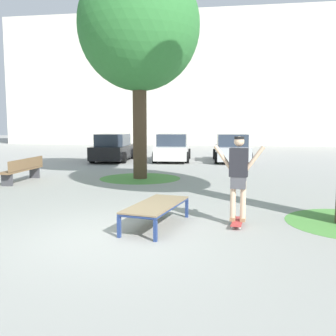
{
  "coord_description": "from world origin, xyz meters",
  "views": [
    {
      "loc": [
        1.96,
        -6.43,
        2.02
      ],
      "look_at": [
        0.58,
        2.3,
        1.0
      ],
      "focal_mm": 40.55,
      "sensor_mm": 36.0,
      "label": 1
    }
  ],
  "objects_px": {
    "skate_box": "(156,206)",
    "car_black": "(113,148)",
    "car_white": "(173,148)",
    "tree_mid_back": "(139,27)",
    "car_silver": "(232,149)",
    "park_bench": "(23,169)",
    "skateboard": "(237,222)",
    "skater": "(239,173)"
  },
  "relations": [
    {
      "from": "tree_mid_back",
      "to": "car_white",
      "type": "height_order",
      "value": "tree_mid_back"
    },
    {
      "from": "skater",
      "to": "car_white",
      "type": "xyz_separation_m",
      "value": [
        -3.25,
        13.31,
        -0.38
      ]
    },
    {
      "from": "tree_mid_back",
      "to": "park_bench",
      "type": "bearing_deg",
      "value": -159.12
    },
    {
      "from": "car_black",
      "to": "car_white",
      "type": "height_order",
      "value": "same"
    },
    {
      "from": "park_bench",
      "to": "tree_mid_back",
      "type": "bearing_deg",
      "value": 20.88
    },
    {
      "from": "skater",
      "to": "car_black",
      "type": "relative_size",
      "value": 0.4
    },
    {
      "from": "skate_box",
      "to": "car_white",
      "type": "bearing_deg",
      "value": 96.93
    },
    {
      "from": "skate_box",
      "to": "car_white",
      "type": "height_order",
      "value": "car_white"
    },
    {
      "from": "car_black",
      "to": "car_silver",
      "type": "relative_size",
      "value": 1.0
    },
    {
      "from": "skateboard",
      "to": "car_white",
      "type": "height_order",
      "value": "car_white"
    },
    {
      "from": "car_black",
      "to": "skateboard",
      "type": "bearing_deg",
      "value": -63.05
    },
    {
      "from": "skate_box",
      "to": "car_black",
      "type": "bearing_deg",
      "value": 110.52
    },
    {
      "from": "skate_box",
      "to": "park_bench",
      "type": "height_order",
      "value": "park_bench"
    },
    {
      "from": "car_silver",
      "to": "tree_mid_back",
      "type": "bearing_deg",
      "value": -115.68
    },
    {
      "from": "skateboard",
      "to": "car_black",
      "type": "relative_size",
      "value": 0.19
    },
    {
      "from": "skater",
      "to": "tree_mid_back",
      "type": "bearing_deg",
      "value": 118.92
    },
    {
      "from": "skate_box",
      "to": "car_black",
      "type": "distance_m",
      "value": 13.98
    },
    {
      "from": "skate_box",
      "to": "car_silver",
      "type": "height_order",
      "value": "car_silver"
    },
    {
      "from": "skateboard",
      "to": "tree_mid_back",
      "type": "xyz_separation_m",
      "value": [
        -3.46,
        6.26,
        5.43
      ]
    },
    {
      "from": "tree_mid_back",
      "to": "park_bench",
      "type": "distance_m",
      "value": 6.55
    },
    {
      "from": "car_black",
      "to": "park_bench",
      "type": "xyz_separation_m",
      "value": [
        -0.85,
        -8.0,
        -0.24
      ]
    },
    {
      "from": "tree_mid_back",
      "to": "car_silver",
      "type": "xyz_separation_m",
      "value": [
        3.45,
        7.17,
        -4.81
      ]
    },
    {
      "from": "skater",
      "to": "car_silver",
      "type": "height_order",
      "value": "skater"
    },
    {
      "from": "car_white",
      "to": "park_bench",
      "type": "bearing_deg",
      "value": -115.65
    },
    {
      "from": "tree_mid_back",
      "to": "car_silver",
      "type": "bearing_deg",
      "value": 64.32
    },
    {
      "from": "skateboard",
      "to": "skater",
      "type": "bearing_deg",
      "value": 83.48
    },
    {
      "from": "car_black",
      "to": "car_silver",
      "type": "bearing_deg",
      "value": 5.78
    },
    {
      "from": "skate_box",
      "to": "skater",
      "type": "bearing_deg",
      "value": 11.1
    },
    {
      "from": "skateboard",
      "to": "car_black",
      "type": "height_order",
      "value": "car_black"
    },
    {
      "from": "skateboard",
      "to": "car_black",
      "type": "xyz_separation_m",
      "value": [
        -6.5,
        12.78,
        0.61
      ]
    },
    {
      "from": "skate_box",
      "to": "car_white",
      "type": "xyz_separation_m",
      "value": [
        -1.66,
        13.62,
        0.28
      ]
    },
    {
      "from": "skater",
      "to": "tree_mid_back",
      "type": "xyz_separation_m",
      "value": [
        -3.46,
        6.26,
        4.43
      ]
    },
    {
      "from": "skate_box",
      "to": "skater",
      "type": "distance_m",
      "value": 1.76
    },
    {
      "from": "car_white",
      "to": "park_bench",
      "type": "height_order",
      "value": "car_white"
    },
    {
      "from": "skate_box",
      "to": "skater",
      "type": "height_order",
      "value": "skater"
    },
    {
      "from": "skater",
      "to": "car_silver",
      "type": "distance_m",
      "value": 13.44
    },
    {
      "from": "skate_box",
      "to": "car_silver",
      "type": "bearing_deg",
      "value": 83.41
    },
    {
      "from": "car_white",
      "to": "car_silver",
      "type": "bearing_deg",
      "value": 2.24
    },
    {
      "from": "car_silver",
      "to": "park_bench",
      "type": "distance_m",
      "value": 11.35
    },
    {
      "from": "car_black",
      "to": "car_white",
      "type": "relative_size",
      "value": 0.99
    },
    {
      "from": "car_silver",
      "to": "car_black",
      "type": "bearing_deg",
      "value": -174.22
    },
    {
      "from": "tree_mid_back",
      "to": "car_silver",
      "type": "height_order",
      "value": "tree_mid_back"
    }
  ]
}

